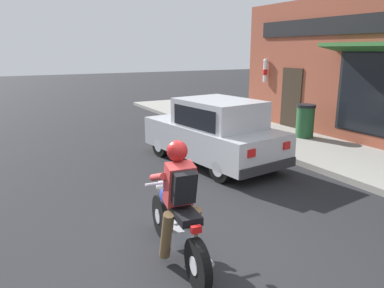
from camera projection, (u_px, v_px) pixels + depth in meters
ground_plane at (203, 263)px, 4.85m from camera, size 80.00×80.00×0.00m
sidewalk_curb at (323, 151)px, 9.89m from camera, size 2.60×22.00×0.14m
storefront_building at (379, 72)px, 9.87m from camera, size 1.25×10.48×4.20m
motorcycle_with_rider at (177, 212)px, 4.77m from camera, size 0.62×2.02×1.62m
car_hatchback at (214, 132)px, 8.93m from camera, size 2.09×3.95×1.57m
trash_bin at (305, 121)px, 11.11m from camera, size 0.56×0.56×0.98m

